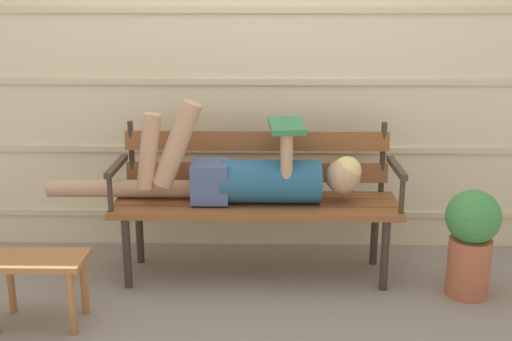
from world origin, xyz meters
TOP-DOWN VIEW (x-y plane):
  - ground_plane at (0.00, 0.00)m, footprint 12.00×12.00m
  - house_siding at (0.00, 0.57)m, footprint 4.68×0.08m
  - park_bench at (-0.00, 0.14)m, footprint 1.56×0.45m
  - reclining_person at (-0.07, 0.08)m, footprint 1.73×0.27m
  - footstool at (-1.02, -0.49)m, footprint 0.45×0.25m
  - potted_plant at (1.12, -0.14)m, footprint 0.28×0.28m

SIDE VIEW (x-z plane):
  - ground_plane at x=0.00m, z-range 0.00..0.00m
  - footstool at x=-1.02m, z-range 0.10..0.44m
  - potted_plant at x=1.12m, z-range 0.03..0.61m
  - park_bench at x=0.00m, z-range 0.06..0.90m
  - reclining_person at x=-0.07m, z-range 0.30..0.88m
  - house_siding at x=0.00m, z-range 0.00..2.48m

